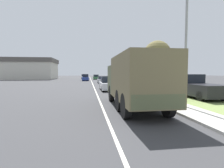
% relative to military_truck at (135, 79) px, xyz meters
% --- Properties ---
extents(ground_plane, '(180.00, 180.00, 0.00)m').
position_rel_military_truck_xyz_m(ground_plane, '(-1.86, 27.32, -1.70)').
color(ground_plane, '#38383A').
extents(lane_centre_stripe, '(0.12, 120.00, 0.00)m').
position_rel_military_truck_xyz_m(lane_centre_stripe, '(-1.86, 27.32, -1.70)').
color(lane_centre_stripe, silver).
rests_on(lane_centre_stripe, ground).
extents(sidewalk_right, '(1.80, 120.00, 0.12)m').
position_rel_military_truck_xyz_m(sidewalk_right, '(2.64, 27.32, -1.64)').
color(sidewalk_right, '#ADAAA3').
rests_on(sidewalk_right, ground).
extents(grass_strip_right, '(7.00, 120.00, 0.02)m').
position_rel_military_truck_xyz_m(grass_strip_right, '(7.04, 27.32, -1.69)').
color(grass_strip_right, olive).
rests_on(grass_strip_right, ground).
extents(military_truck, '(2.33, 7.39, 3.04)m').
position_rel_military_truck_xyz_m(military_truck, '(0.00, 0.00, 0.00)').
color(military_truck, '#545B3D').
rests_on(military_truck, ground).
extents(car_nearest_ahead, '(1.77, 4.58, 1.68)m').
position_rel_military_truck_xyz_m(car_nearest_ahead, '(-0.35, 10.84, -0.95)').
color(car_nearest_ahead, silver).
rests_on(car_nearest_ahead, ground).
extents(car_second_ahead, '(1.74, 4.37, 1.40)m').
position_rel_military_truck_xyz_m(car_second_ahead, '(0.13, 25.61, -1.07)').
color(car_second_ahead, '#B7BABF').
rests_on(car_second_ahead, ground).
extents(car_third_ahead, '(1.76, 4.71, 1.73)m').
position_rel_military_truck_xyz_m(car_third_ahead, '(-3.36, 36.35, -0.94)').
color(car_third_ahead, navy).
rests_on(car_third_ahead, ground).
extents(car_fourth_ahead, '(1.79, 4.21, 1.50)m').
position_rel_military_truck_xyz_m(car_fourth_ahead, '(-0.22, 44.49, -1.03)').
color(car_fourth_ahead, '#336B3D').
rests_on(car_fourth_ahead, ground).
extents(car_farthest_ahead, '(1.84, 4.62, 1.53)m').
position_rel_military_truck_xyz_m(car_farthest_ahead, '(-4.06, 52.07, -1.01)').
color(car_farthest_ahead, '#B7BABF').
rests_on(car_farthest_ahead, ground).
extents(pickup_truck, '(2.07, 5.11, 1.94)m').
position_rel_military_truck_xyz_m(pickup_truck, '(6.36, 3.78, -0.80)').
color(pickup_truck, black).
rests_on(pickup_truck, grass_strip_right).
extents(lamp_post, '(1.69, 0.24, 8.22)m').
position_rel_military_truck_xyz_m(lamp_post, '(2.70, -0.43, 3.22)').
color(lamp_post, gray).
rests_on(lamp_post, sidewalk_right).
extents(tree_mid_right, '(3.58, 3.58, 6.37)m').
position_rel_military_truck_xyz_m(tree_mid_right, '(6.57, 12.72, 2.88)').
color(tree_mid_right, brown).
rests_on(tree_mid_right, grass_strip_right).
extents(tree_far_right, '(2.97, 2.97, 5.90)m').
position_rel_military_truck_xyz_m(tree_far_right, '(7.87, 25.03, 2.70)').
color(tree_far_right, brown).
rests_on(tree_far_right, grass_strip_right).
extents(building_distant, '(16.36, 13.08, 6.53)m').
position_rel_military_truck_xyz_m(building_distant, '(-21.28, 49.18, 1.60)').
color(building_distant, beige).
rests_on(building_distant, ground).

